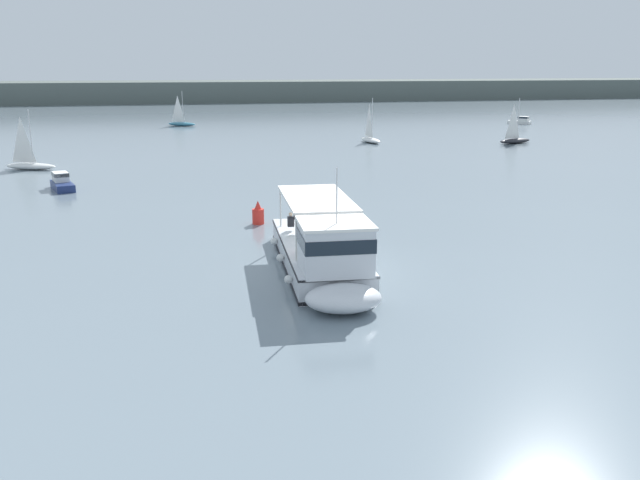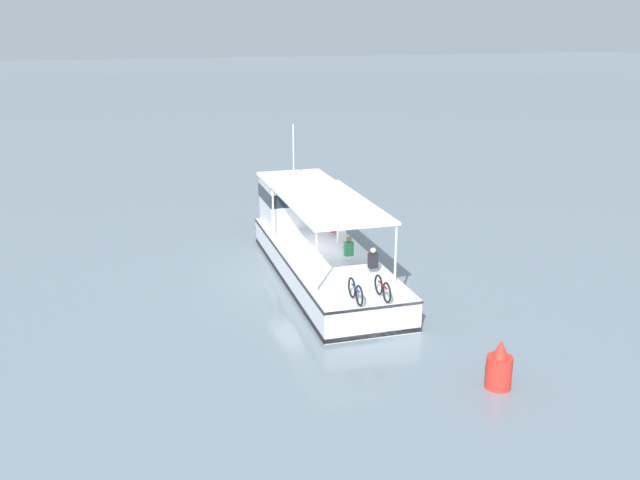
% 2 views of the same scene
% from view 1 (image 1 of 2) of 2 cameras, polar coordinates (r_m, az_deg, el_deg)
% --- Properties ---
extents(ground_plane, '(400.00, 400.00, 0.00)m').
position_cam_1_polar(ground_plane, '(30.96, 1.04, -2.53)').
color(ground_plane, slate).
extents(distant_shoreline, '(400.00, 28.00, 5.28)m').
position_cam_1_polar(distant_shoreline, '(187.28, -11.74, 12.24)').
color(distant_shoreline, '#515B56').
rests_on(distant_shoreline, ground).
extents(ferry_main, '(4.30, 13.00, 5.32)m').
position_cam_1_polar(ferry_main, '(29.74, 0.30, -1.20)').
color(ferry_main, silver).
rests_on(ferry_main, ground).
extents(sailboat_near_port, '(4.77, 3.82, 5.40)m').
position_cam_1_polar(sailboat_near_port, '(109.18, -11.66, 9.73)').
color(sailboat_near_port, teal).
rests_on(sailboat_near_port, ground).
extents(motorboat_horizon_west, '(2.20, 3.82, 1.26)m').
position_cam_1_polar(motorboat_horizon_west, '(54.87, -21.05, 4.60)').
color(motorboat_horizon_west, navy).
rests_on(motorboat_horizon_west, ground).
extents(sailboat_mid_channel, '(4.96, 3.17, 5.40)m').
position_cam_1_polar(sailboat_mid_channel, '(66.64, -23.37, 5.97)').
color(sailboat_mid_channel, white).
rests_on(sailboat_mid_channel, ground).
extents(sailboat_outer_anchorage, '(5.00, 2.71, 5.40)m').
position_cam_1_polar(sailboat_outer_anchorage, '(85.83, 16.19, 8.24)').
color(sailboat_outer_anchorage, '#232328').
rests_on(sailboat_outer_anchorage, ground).
extents(motorboat_near_starboard, '(3.36, 3.56, 1.26)m').
position_cam_1_polar(motorboat_near_starboard, '(115.06, 16.67, 9.66)').
color(motorboat_near_starboard, white).
rests_on(motorboat_near_starboard, ground).
extents(sailboat_far_left, '(1.84, 4.91, 5.40)m').
position_cam_1_polar(sailboat_far_left, '(83.56, 4.32, 8.61)').
color(sailboat_far_left, white).
rests_on(sailboat_far_left, ground).
extents(channel_buoy, '(0.70, 0.70, 1.40)m').
position_cam_1_polar(channel_buoy, '(39.98, -5.27, 2.17)').
color(channel_buoy, red).
rests_on(channel_buoy, ground).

